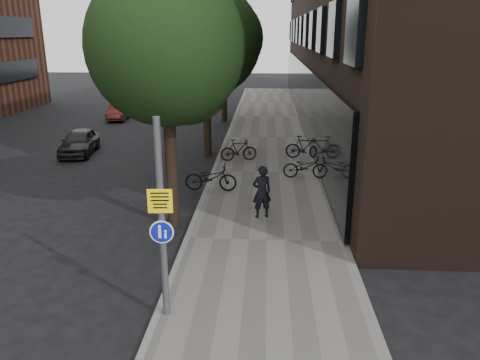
# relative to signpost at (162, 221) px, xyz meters

# --- Properties ---
(ground) EXTENTS (120.00, 120.00, 0.00)m
(ground) POSITION_rel_signpost_xyz_m (1.80, 0.39, -2.19)
(ground) COLOR black
(ground) RESTS_ON ground
(sidewalk) EXTENTS (4.50, 60.00, 0.12)m
(sidewalk) POSITION_rel_signpost_xyz_m (2.05, 10.39, -2.13)
(sidewalk) COLOR slate
(sidewalk) RESTS_ON ground
(curb_edge) EXTENTS (0.15, 60.00, 0.13)m
(curb_edge) POSITION_rel_signpost_xyz_m (-0.20, 10.39, -2.13)
(curb_edge) COLOR slate
(curb_edge) RESTS_ON ground
(street_tree_near) EXTENTS (4.40, 4.40, 7.50)m
(street_tree_near) POSITION_rel_signpost_xyz_m (-0.73, 5.03, 2.92)
(street_tree_near) COLOR black
(street_tree_near) RESTS_ON ground
(street_tree_mid) EXTENTS (5.00, 5.00, 7.80)m
(street_tree_mid) POSITION_rel_signpost_xyz_m (-0.73, 13.53, 2.92)
(street_tree_mid) COLOR black
(street_tree_mid) RESTS_ON ground
(street_tree_far) EXTENTS (5.00, 5.00, 7.80)m
(street_tree_far) POSITION_rel_signpost_xyz_m (-0.73, 22.53, 2.92)
(street_tree_far) COLOR black
(street_tree_far) RESTS_ON ground
(signpost) EXTENTS (0.47, 0.14, 4.10)m
(signpost) POSITION_rel_signpost_xyz_m (0.00, 0.00, 0.00)
(signpost) COLOR #595B5E
(signpost) RESTS_ON sidewalk
(pedestrian) EXTENTS (0.71, 0.57, 1.68)m
(pedestrian) POSITION_rel_signpost_xyz_m (1.88, 5.40, -1.23)
(pedestrian) COLOR black
(pedestrian) RESTS_ON sidewalk
(parked_bike_facade_near) EXTENTS (1.76, 0.61, 0.92)m
(parked_bike_facade_near) POSITION_rel_signpost_xyz_m (3.56, 9.65, -1.61)
(parked_bike_facade_near) COLOR black
(parked_bike_facade_near) RESTS_ON sidewalk
(parked_bike_facade_far) EXTENTS (1.82, 0.78, 1.06)m
(parked_bike_facade_far) POSITION_rel_signpost_xyz_m (3.76, 12.60, -1.54)
(parked_bike_facade_far) COLOR black
(parked_bike_facade_far) RESTS_ON sidewalk
(parked_bike_curb_near) EXTENTS (1.91, 0.70, 0.99)m
(parked_bike_curb_near) POSITION_rel_signpost_xyz_m (-0.00, 7.87, -1.57)
(parked_bike_curb_near) COLOR black
(parked_bike_curb_near) RESTS_ON sidewalk
(parked_bike_curb_far) EXTENTS (1.70, 0.78, 0.99)m
(parked_bike_curb_far) POSITION_rel_signpost_xyz_m (0.76, 12.08, -1.58)
(parked_bike_curb_far) COLOR black
(parked_bike_curb_far) RESTS_ON sidewalk
(parked_car_near) EXTENTS (1.81, 3.65, 1.19)m
(parked_car_near) POSITION_rel_signpost_xyz_m (-7.06, 13.37, -1.59)
(parked_car_near) COLOR black
(parked_car_near) RESTS_ON ground
(parked_car_mid) EXTENTS (1.37, 3.34, 1.08)m
(parked_car_mid) POSITION_rel_signpost_xyz_m (-7.97, 22.74, -1.65)
(parked_car_mid) COLOR #582119
(parked_car_mid) RESTS_ON ground
(parked_car_far) EXTENTS (1.73, 3.80, 1.08)m
(parked_car_far) POSITION_rel_signpost_xyz_m (-8.05, 28.11, -1.65)
(parked_car_far) COLOR #191E2E
(parked_car_far) RESTS_ON ground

